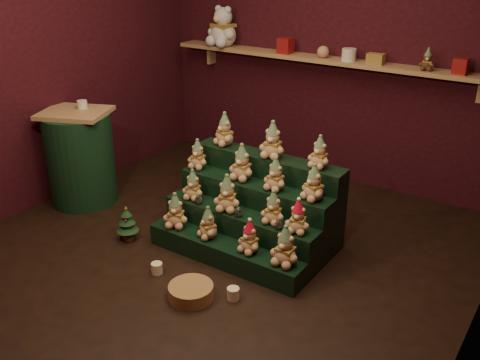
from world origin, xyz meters
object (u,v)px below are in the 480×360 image
Objects in this scene: snow_globe_b at (238,212)px; mug_left at (157,268)px; side_table at (80,157)px; snow_globe_a at (199,200)px; snow_globe_c at (278,225)px; riser_tier_front at (224,253)px; mug_right at (233,294)px; brown_bear at (427,60)px; white_bear at (223,21)px; mini_christmas_tree at (127,223)px; wicker_basket at (191,292)px.

snow_globe_b reaches higher than mug_left.
side_table is 10.59× the size of mug_left.
snow_globe_c is at bearing 0.00° from snow_globe_a.
mug_right is (0.34, -0.36, -0.04)m from riser_tier_front.
brown_bear is at bearing 65.33° from snow_globe_b.
side_table is 2.28m from mug_right.
snow_globe_a is 0.41× the size of brown_bear.
mug_left is 3.01m from brown_bear.
snow_globe_b is 0.09× the size of side_table.
snow_globe_c is at bearing -116.75° from brown_bear.
snow_globe_c is at bearing -23.07° from side_table.
riser_tier_front is 0.50m from mug_right.
mini_christmas_tree is at bearing -64.81° from white_bear.
snow_globe_b reaches higher than wicker_basket.
snow_globe_a is at bearing 180.00° from snow_globe_b.
side_table reaches higher than snow_globe_b.
snow_globe_a is 1.47m from side_table.
side_table is at bearing 166.64° from mug_right.
brown_bear is at bearing 50.23° from mini_christmas_tree.
snow_globe_b is (0.03, 0.16, 0.31)m from riser_tier_front.
snow_globe_a is 2.40m from white_bear.
riser_tier_front is 2.54× the size of white_bear.
snow_globe_c is 2.83m from white_bear.
brown_bear is (1.78, 2.13, 1.26)m from mini_christmas_tree.
brown_bear reaches higher than snow_globe_c.
brown_bear is (2.27, 0.00, -0.18)m from white_bear.
mug_left is 0.44m from wicker_basket.
wicker_basket is 3.29m from white_bear.
riser_tier_front is at bearing 98.29° from wicker_basket.
snow_globe_c reaches higher than mini_christmas_tree.
white_bear reaches higher than snow_globe_b.
mini_christmas_tree is 3.70× the size of mug_left.
side_table is 4.81× the size of brown_bear.
mini_christmas_tree is (0.93, -0.32, -0.30)m from side_table.
white_bear reaches higher than snow_globe_a.
snow_globe_b is 0.94× the size of mug_left.
snow_globe_c is at bearing 82.97° from mug_right.
white_bear reaches higher than mug_right.
mug_left is (0.03, -0.58, -0.36)m from snow_globe_a.
riser_tier_front reaches higher than mug_left.
mug_right is (1.25, -0.19, -0.11)m from mini_christmas_tree.
brown_bear is (0.83, 1.81, 1.02)m from snow_globe_b.
wicker_basket is at bearing -19.70° from mini_christmas_tree.
white_bear is (-1.03, 1.81, 1.19)m from snow_globe_a.
mug_left is at bearing -142.28° from snow_globe_c.
mug_left is at bearing -53.90° from white_bear.
wicker_basket is at bearing -81.71° from riser_tier_front.
side_table is 1.66m from mug_left.
riser_tier_front is at bearing -28.02° from side_table.
mug_right is at bearing -59.34° from snow_globe_b.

